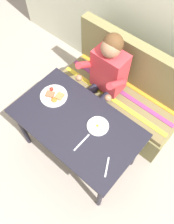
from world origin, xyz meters
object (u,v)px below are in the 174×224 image
object	(u,v)px
table	(77,126)
fork	(107,167)
plate_eggs	(98,126)
knife	(82,142)
person	(105,76)
plate_breakfast	(54,96)
couch	(121,96)

from	to	relation	value
table	fork	xyz separation A→B (m)	(0.47, -0.15, 0.08)
plate_eggs	knife	size ratio (longest dim) A/B	0.99
table	person	bearing A→B (deg)	103.09
plate_breakfast	knife	bearing A→B (deg)	-19.59
person	fork	world-z (taller)	person
plate_eggs	fork	distance (m)	0.38
table	plate_eggs	distance (m)	0.22
plate_breakfast	plate_eggs	size ratio (longest dim) A/B	1.34
person	plate_breakfast	distance (m)	0.56
plate_eggs	fork	bearing A→B (deg)	-39.21
couch	plate_breakfast	bearing A→B (deg)	-117.08
table	knife	distance (m)	0.23
plate_breakfast	fork	xyz separation A→B (m)	(0.83, -0.22, -0.01)
plate_breakfast	knife	size ratio (longest dim) A/B	1.33
person	plate_eggs	bearing A→B (deg)	-57.58
couch	plate_eggs	xyz separation A→B (m)	(0.18, -0.67, 0.41)
table	couch	xyz separation A→B (m)	(0.00, 0.76, -0.32)
plate_breakfast	plate_eggs	distance (m)	0.53
plate_breakfast	plate_eggs	world-z (taller)	plate_breakfast
table	fork	world-z (taller)	fork
knife	fork	bearing A→B (deg)	-5.47
couch	fork	distance (m)	1.10
table	person	distance (m)	0.61
table	plate_eggs	bearing A→B (deg)	27.88
couch	fork	size ratio (longest dim) A/B	8.47
person	knife	xyz separation A→B (m)	(0.31, -0.71, -0.01)
plate_eggs	knife	distance (m)	0.21
plate_breakfast	couch	bearing A→B (deg)	62.92
knife	plate_eggs	bearing A→B (deg)	88.27
person	knife	distance (m)	0.77
plate_eggs	knife	world-z (taller)	plate_eggs
table	person	size ratio (longest dim) A/B	0.99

